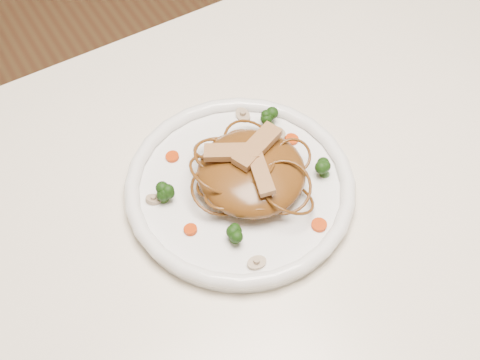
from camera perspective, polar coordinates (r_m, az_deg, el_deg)
table at (r=0.93m, az=4.72°, el=-4.96°), size 1.20×0.80×0.75m
plate at (r=0.84m, az=-0.00°, el=-0.88°), size 0.39×0.39×0.02m
noodle_mound at (r=0.82m, az=1.02°, el=0.69°), size 0.17×0.17×0.05m
chicken_a at (r=0.80m, az=1.54°, el=3.03°), size 0.08×0.05×0.01m
chicken_b at (r=0.80m, az=-0.74°, el=2.50°), size 0.07×0.06×0.01m
chicken_c at (r=0.78m, az=1.91°, el=0.53°), size 0.04×0.06×0.01m
broccoli_0 at (r=0.89m, az=2.75°, el=5.50°), size 0.03×0.03×0.03m
broccoli_1 at (r=0.81m, az=-6.95°, el=-1.05°), size 0.03×0.03×0.03m
broccoli_2 at (r=0.78m, az=-0.41°, el=-4.81°), size 0.02×0.02×0.03m
broccoli_3 at (r=0.84m, az=7.65°, el=1.12°), size 0.03×0.03×0.03m
carrot_0 at (r=0.88m, az=0.16°, el=3.79°), size 0.02×0.02×0.00m
carrot_1 at (r=0.80m, az=-4.44°, el=-4.43°), size 0.02×0.02×0.00m
carrot_2 at (r=0.88m, az=4.64°, el=3.64°), size 0.02×0.02×0.00m
carrot_3 at (r=0.86m, az=-6.06°, el=2.09°), size 0.02×0.02×0.00m
carrot_4 at (r=0.80m, az=7.07°, el=-4.00°), size 0.02×0.02×0.00m
mushroom_0 at (r=0.77m, az=1.49°, el=-7.39°), size 0.03×0.03×0.01m
mushroom_1 at (r=0.89m, az=3.44°, el=4.12°), size 0.03×0.03×0.01m
mushroom_2 at (r=0.83m, az=-7.71°, el=-1.74°), size 0.03×0.03×0.01m
mushroom_3 at (r=0.91m, az=0.27°, el=5.79°), size 0.03×0.03×0.01m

